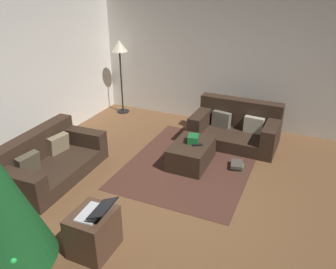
{
  "coord_description": "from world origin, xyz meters",
  "views": [
    {
      "loc": [
        -3.58,
        -1.35,
        2.89
      ],
      "look_at": [
        0.55,
        0.48,
        0.75
      ],
      "focal_mm": 35.85,
      "sensor_mm": 36.0,
      "label": 1
    }
  ],
  "objects": [
    {
      "name": "ground_plane",
      "position": [
        0.0,
        0.0,
        0.0
      ],
      "size": [
        6.4,
        6.4,
        0.0
      ],
      "primitive_type": "plane",
      "color": "brown"
    },
    {
      "name": "corner_lamp",
      "position": [
        2.73,
        2.6,
        1.4
      ],
      "size": [
        0.36,
        0.36,
        1.65
      ],
      "color": "black",
      "rests_on": "ground_plane"
    },
    {
      "name": "gift_box",
      "position": [
        1.16,
        0.29,
        0.44
      ],
      "size": [
        0.25,
        0.22,
        0.13
      ],
      "primitive_type": "cube",
      "rotation": [
        0.0,
        0.0,
        0.24
      ],
      "color": "#19662D",
      "rests_on": "ottoman"
    },
    {
      "name": "book_stack",
      "position": [
        1.28,
        -0.45,
        0.05
      ],
      "size": [
        0.31,
        0.24,
        0.09
      ],
      "color": "#387A47",
      "rests_on": "ground_plane"
    },
    {
      "name": "ottoman",
      "position": [
        1.11,
        0.3,
        0.19
      ],
      "size": [
        0.88,
        0.6,
        0.38
      ],
      "primitive_type": "cube",
      "color": "#332319",
      "rests_on": "ground_plane"
    },
    {
      "name": "laptop",
      "position": [
        -1.21,
        0.56,
        0.57
      ],
      "size": [
        0.38,
        0.4,
        0.17
      ],
      "color": "silver",
      "rests_on": "side_table"
    },
    {
      "name": "tv_remote",
      "position": [
        1.08,
        0.19,
        0.39
      ],
      "size": [
        0.13,
        0.16,
        0.02
      ],
      "primitive_type": "cube",
      "rotation": [
        0.0,
        0.0,
        0.57
      ],
      "color": "black",
      "rests_on": "ottoman"
    },
    {
      "name": "side_table",
      "position": [
        -1.22,
        0.62,
        0.26
      ],
      "size": [
        0.52,
        0.44,
        0.52
      ],
      "primitive_type": "cube",
      "color": "#4C3323",
      "rests_on": "ground_plane"
    },
    {
      "name": "couch_left",
      "position": [
        -0.15,
        2.25,
        0.26
      ],
      "size": [
        1.78,
        1.0,
        0.68
      ],
      "rotation": [
        0.0,
        0.0,
        3.18
      ],
      "color": "#332319",
      "rests_on": "ground_plane"
    },
    {
      "name": "area_rug",
      "position": [
        1.11,
        0.3,
        0.0
      ],
      "size": [
        2.6,
        2.0,
        0.01
      ],
      "primitive_type": "cube",
      "color": "#482920",
      "rests_on": "ground_plane"
    },
    {
      "name": "corner_partition",
      "position": [
        3.14,
        0.0,
        1.3
      ],
      "size": [
        0.12,
        6.4,
        2.6
      ],
      "primitive_type": "cube",
      "color": "silver",
      "rests_on": "ground_plane"
    },
    {
      "name": "rear_partition",
      "position": [
        0.0,
        3.14,
        1.3
      ],
      "size": [
        6.4,
        0.12,
        2.6
      ],
      "primitive_type": "cube",
      "color": "silver",
      "rests_on": "ground_plane"
    },
    {
      "name": "couch_right",
      "position": [
        2.25,
        -0.19,
        0.29
      ],
      "size": [
        0.97,
        1.59,
        0.78
      ],
      "rotation": [
        0.0,
        0.0,
        1.55
      ],
      "color": "#332319",
      "rests_on": "ground_plane"
    }
  ]
}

